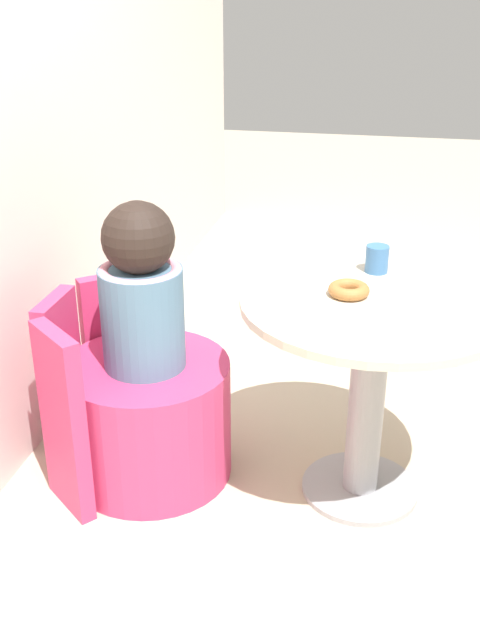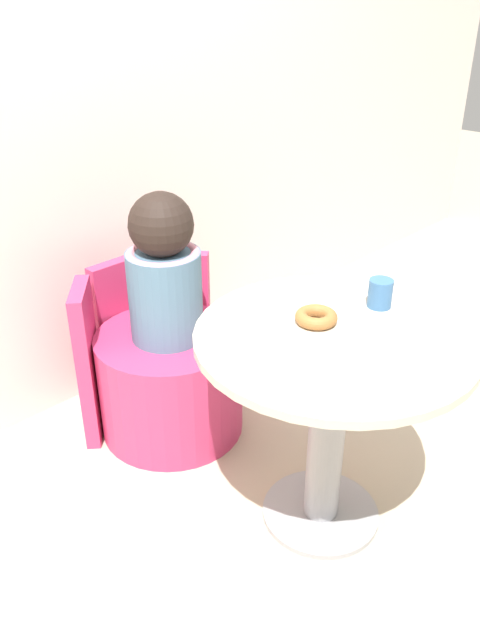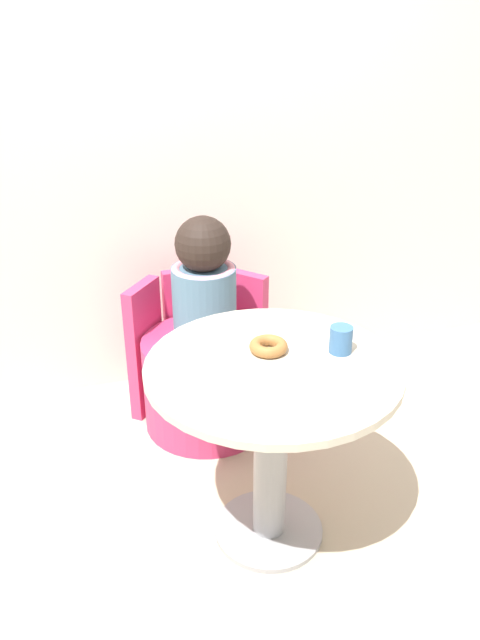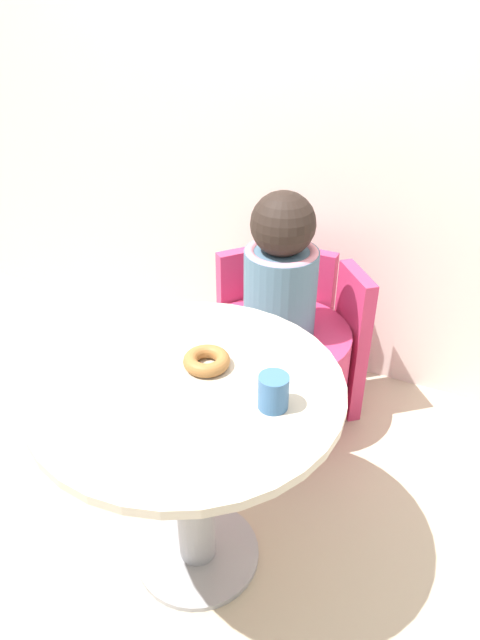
% 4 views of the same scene
% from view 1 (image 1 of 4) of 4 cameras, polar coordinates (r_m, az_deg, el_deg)
% --- Properties ---
extents(ground_plane, '(12.00, 12.00, 0.00)m').
position_cam_1_polar(ground_plane, '(2.42, 8.46, -13.77)').
color(ground_plane, '#B7A88E').
extents(round_table, '(0.77, 0.77, 0.66)m').
position_cam_1_polar(round_table, '(2.23, 9.91, -2.54)').
color(round_table, '#99999E').
rests_on(round_table, ground_plane).
extents(tub_chair, '(0.53, 0.53, 0.40)m').
position_cam_1_polar(tub_chair, '(2.45, -6.96, -7.46)').
color(tub_chair, '#C63360').
rests_on(tub_chair, ground_plane).
extents(booth_backrest, '(0.63, 0.23, 0.59)m').
position_cam_1_polar(booth_backrest, '(2.47, -11.94, -4.84)').
color(booth_backrest, '#C63360').
rests_on(booth_backrest, ground_plane).
extents(child_figure, '(0.25, 0.25, 0.52)m').
position_cam_1_polar(child_figure, '(2.25, -7.53, 2.18)').
color(child_figure, slate).
rests_on(child_figure, tub_chair).
extents(donut, '(0.12, 0.12, 0.04)m').
position_cam_1_polar(donut, '(2.16, 8.29, 2.29)').
color(donut, '#9E6633').
rests_on(donut, round_table).
extents(cup, '(0.07, 0.07, 0.08)m').
position_cam_1_polar(cup, '(2.34, 10.40, 4.60)').
color(cup, '#386699').
rests_on(cup, round_table).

